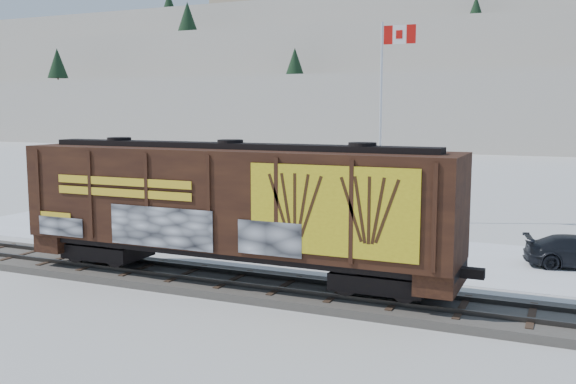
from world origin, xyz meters
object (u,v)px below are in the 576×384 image
at_px(hopper_railcar, 231,203).
at_px(car_white, 288,230).
at_px(car_silver, 186,229).
at_px(flagpole, 382,151).

height_order(hopper_railcar, car_white, hopper_railcar).
bearing_deg(hopper_railcar, car_silver, 134.71).
bearing_deg(car_white, car_silver, 95.82).
relative_size(flagpole, car_silver, 2.76).
bearing_deg(car_silver, hopper_railcar, -154.49).
bearing_deg(car_silver, flagpole, -54.94).
distance_m(hopper_railcar, flagpole, 15.14).
xyz_separation_m(hopper_railcar, car_white, (-1.14, 7.56, -2.35)).
xyz_separation_m(hopper_railcar, car_silver, (-5.56, 5.62, -2.33)).
relative_size(car_silver, car_white, 1.00).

